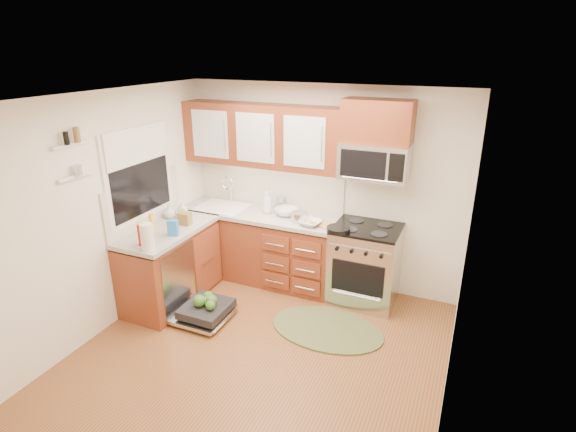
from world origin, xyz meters
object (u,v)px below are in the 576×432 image
at_px(bowl_b, 286,212).
at_px(skillet, 338,229).
at_px(rug, 327,329).
at_px(cutting_board, 324,224).
at_px(sink, 223,216).
at_px(upper_cabinets, 262,135).
at_px(dishwasher, 204,311).
at_px(bowl_a, 310,223).
at_px(paper_towel_roll, 147,237).
at_px(stock_pot, 299,217).
at_px(microwave, 374,161).
at_px(cup, 303,218).
at_px(range, 365,264).

bearing_deg(bowl_b, skillet, -21.30).
height_order(rug, cutting_board, cutting_board).
xyz_separation_m(sink, cutting_board, (1.43, -0.06, 0.14)).
height_order(upper_cabinets, dishwasher, upper_cabinets).
height_order(rug, bowl_a, bowl_a).
height_order(upper_cabinets, paper_towel_roll, upper_cabinets).
relative_size(paper_towel_roll, bowl_b, 1.01).
bearing_deg(sink, stock_pot, -4.16).
distance_m(rug, bowl_a, 1.22).
height_order(upper_cabinets, rug, upper_cabinets).
height_order(microwave, skillet, microwave).
relative_size(skillet, cup, 2.24).
xyz_separation_m(range, bowl_b, (-1.04, 0.05, 0.49)).
relative_size(skillet, paper_towel_roll, 0.91).
height_order(dishwasher, paper_towel_roll, paper_towel_roll).
bearing_deg(bowl_b, sink, -176.18).
bearing_deg(range, skillet, -137.20).
distance_m(bowl_b, cup, 0.29).
distance_m(stock_pot, bowl_b, 0.27).
bearing_deg(paper_towel_roll, upper_cabinets, 71.70).
xyz_separation_m(microwave, skillet, (-0.27, -0.37, -0.73)).
relative_size(upper_cabinets, rug, 1.65).
bearing_deg(stock_pot, bowl_a, -19.22).
bearing_deg(stock_pot, sink, 175.84).
height_order(stock_pot, bowl_a, stock_pot).
bearing_deg(cutting_board, skillet, -37.55).
distance_m(microwave, bowl_a, 1.02).
relative_size(dishwasher, bowl_b, 2.44).
bearing_deg(microwave, cutting_board, -158.88).
distance_m(upper_cabinets, microwave, 1.42).
xyz_separation_m(range, bowl_a, (-0.64, -0.15, 0.48)).
xyz_separation_m(rug, paper_towel_roll, (-1.74, -0.68, 1.06)).
height_order(skillet, paper_towel_roll, paper_towel_roll).
bearing_deg(bowl_a, bowl_b, 153.39).
bearing_deg(bowl_b, dishwasher, -113.03).
relative_size(range, cutting_board, 3.13).
height_order(range, rug, range).
bearing_deg(rug, upper_cabinets, 142.81).
xyz_separation_m(upper_cabinets, skillet, (1.14, -0.40, -0.90)).
relative_size(skillet, bowl_a, 1.07).
bearing_deg(skillet, bowl_b, 158.70).
distance_m(rug, cutting_board, 1.20).
bearing_deg(paper_towel_roll, cup, 49.88).
relative_size(upper_cabinets, paper_towel_roll, 7.06).
distance_m(dishwasher, bowl_a, 1.58).
xyz_separation_m(bowl_a, bowl_b, (-0.40, 0.20, 0.01)).
bearing_deg(microwave, bowl_a, -157.35).
distance_m(sink, bowl_a, 1.30).
xyz_separation_m(rug, bowl_b, (-0.84, 0.82, 0.96)).
distance_m(upper_cabinets, dishwasher, 2.19).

